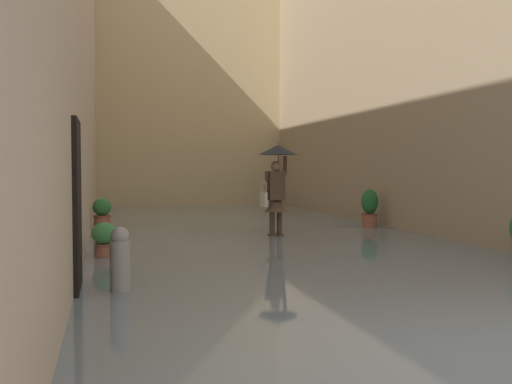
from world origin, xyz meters
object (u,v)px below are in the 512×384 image
potted_plant_mid_left (370,208)px  mooring_bollard (120,262)px  person_wading (277,174)px  potted_plant_mid_right (104,239)px  potted_plant_near_right (102,214)px

potted_plant_mid_left → mooring_bollard: bearing=45.1°
person_wading → potted_plant_mid_left: size_ratio=2.12×
potted_plant_mid_right → mooring_bollard: (-0.21, 2.93, 0.07)m
potted_plant_mid_right → potted_plant_mid_left: bearing=-151.9°
potted_plant_near_right → potted_plant_mid_right: (-0.07, 4.60, -0.08)m
mooring_bollard → potted_plant_mid_left: bearing=-134.9°
person_wading → potted_plant_mid_right: bearing=30.5°
potted_plant_near_right → potted_plant_mid_left: (-6.74, 1.05, 0.09)m
potted_plant_mid_right → potted_plant_near_right: bearing=-89.1°
person_wading → potted_plant_near_right: 4.62m
person_wading → mooring_bollard: size_ratio=2.52×
potted_plant_mid_left → mooring_bollard: potted_plant_mid_left is taller
potted_plant_mid_left → mooring_bollard: (6.46, 6.48, -0.10)m
mooring_bollard → potted_plant_mid_right: bearing=-85.9°
mooring_bollard → person_wading: bearing=-124.6°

